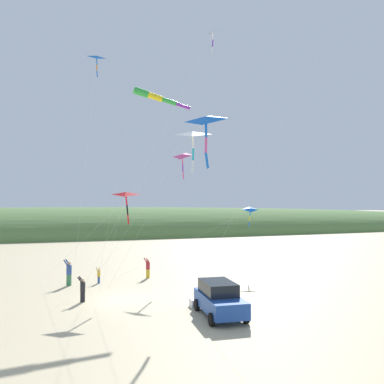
{
  "coord_description": "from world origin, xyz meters",
  "views": [
    {
      "loc": [
        -25.3,
        3.15,
        6.15
      ],
      "look_at": [
        1.04,
        -5.41,
        7.05
      ],
      "focal_mm": 35.78,
      "sensor_mm": 36.0,
      "label": 1
    }
  ],
  "objects_px": {
    "person_child_green_jacket": "(83,288)",
    "person_child_grey_jacket": "(99,275)",
    "kite_delta_red_high_left": "(182,156)",
    "kite_delta_orange_high_right": "(97,59)",
    "person_adult_flyer": "(69,271)",
    "kite_delta_small_distant": "(206,121)",
    "cooler_box": "(194,303)",
    "kite_delta_teal_far_right": "(193,135)",
    "kite_delta_purple_drifting": "(211,35)",
    "kite_windsock_black_fish_shape": "(154,97)",
    "parked_car": "(219,299)",
    "person_bystander_far": "(148,267)",
    "kite_delta_yellow_midlevel": "(250,210)",
    "kite_delta_magenta_far_left": "(126,195)"
  },
  "relations": [
    {
      "from": "kite_delta_orange_high_right",
      "to": "kite_windsock_black_fish_shape",
      "type": "xyz_separation_m",
      "value": [
        5.96,
        -5.49,
        -0.62
      ]
    },
    {
      "from": "cooler_box",
      "to": "kite_delta_red_high_left",
      "type": "height_order",
      "value": "kite_delta_red_high_left"
    },
    {
      "from": "person_bystander_far",
      "to": "kite_delta_yellow_midlevel",
      "type": "bearing_deg",
      "value": -94.15
    },
    {
      "from": "person_adult_flyer",
      "to": "person_child_green_jacket",
      "type": "bearing_deg",
      "value": -171.36
    },
    {
      "from": "person_child_green_jacket",
      "to": "kite_delta_yellow_midlevel",
      "type": "height_order",
      "value": "kite_delta_yellow_midlevel"
    },
    {
      "from": "kite_delta_purple_drifting",
      "to": "kite_windsock_black_fish_shape",
      "type": "relative_size",
      "value": 1.02
    },
    {
      "from": "kite_windsock_black_fish_shape",
      "to": "kite_delta_orange_high_right",
      "type": "bearing_deg",
      "value": 137.36
    },
    {
      "from": "person_adult_flyer",
      "to": "person_child_grey_jacket",
      "type": "xyz_separation_m",
      "value": [
        0.22,
        -2.23,
        -0.42
      ]
    },
    {
      "from": "person_bystander_far",
      "to": "kite_delta_small_distant",
      "type": "xyz_separation_m",
      "value": [
        -11.62,
        -0.91,
        9.94
      ]
    },
    {
      "from": "kite_delta_red_high_left",
      "to": "kite_delta_teal_far_right",
      "type": "relative_size",
      "value": 0.97
    },
    {
      "from": "kite_windsock_black_fish_shape",
      "to": "kite_delta_yellow_midlevel",
      "type": "xyz_separation_m",
      "value": [
        -2.62,
        -8.21,
        -10.25
      ]
    },
    {
      "from": "person_adult_flyer",
      "to": "person_bystander_far",
      "type": "bearing_deg",
      "value": -79.86
    },
    {
      "from": "kite_delta_magenta_far_left",
      "to": "kite_delta_purple_drifting",
      "type": "height_order",
      "value": "kite_delta_purple_drifting"
    },
    {
      "from": "kite_delta_magenta_far_left",
      "to": "kite_delta_yellow_midlevel",
      "type": "height_order",
      "value": "kite_delta_magenta_far_left"
    },
    {
      "from": "cooler_box",
      "to": "kite_delta_small_distant",
      "type": "relative_size",
      "value": 0.05
    },
    {
      "from": "cooler_box",
      "to": "kite_delta_teal_far_right",
      "type": "distance_m",
      "value": 11.08
    },
    {
      "from": "parked_car",
      "to": "kite_delta_small_distant",
      "type": "xyz_separation_m",
      "value": [
        0.31,
        0.69,
        9.91
      ]
    },
    {
      "from": "person_adult_flyer",
      "to": "kite_delta_purple_drifting",
      "type": "xyz_separation_m",
      "value": [
        -8.77,
        -8.19,
        15.54
      ]
    },
    {
      "from": "parked_car",
      "to": "person_adult_flyer",
      "type": "xyz_separation_m",
      "value": [
        10.81,
        7.89,
        0.13
      ]
    },
    {
      "from": "kite_delta_magenta_far_left",
      "to": "kite_delta_orange_high_right",
      "type": "distance_m",
      "value": 9.93
    },
    {
      "from": "person_adult_flyer",
      "to": "kite_delta_orange_high_right",
      "type": "distance_m",
      "value": 15.8
    },
    {
      "from": "person_adult_flyer",
      "to": "kite_delta_small_distant",
      "type": "height_order",
      "value": "kite_delta_small_distant"
    },
    {
      "from": "kite_delta_red_high_left",
      "to": "kite_delta_orange_high_right",
      "type": "relative_size",
      "value": 0.65
    },
    {
      "from": "person_child_green_jacket",
      "to": "kite_delta_yellow_midlevel",
      "type": "distance_m",
      "value": 16.43
    },
    {
      "from": "kite_delta_red_high_left",
      "to": "kite_delta_yellow_midlevel",
      "type": "distance_m",
      "value": 7.85
    },
    {
      "from": "kite_delta_purple_drifting",
      "to": "kite_delta_yellow_midlevel",
      "type": "relative_size",
      "value": 1.35
    },
    {
      "from": "kite_delta_orange_high_right",
      "to": "kite_delta_yellow_midlevel",
      "type": "xyz_separation_m",
      "value": [
        3.33,
        -13.69,
        -10.87
      ]
    },
    {
      "from": "cooler_box",
      "to": "person_bystander_far",
      "type": "height_order",
      "value": "person_bystander_far"
    },
    {
      "from": "kite_delta_red_high_left",
      "to": "cooler_box",
      "type": "bearing_deg",
      "value": 166.94
    },
    {
      "from": "parked_car",
      "to": "person_child_green_jacket",
      "type": "relative_size",
      "value": 2.75
    },
    {
      "from": "person_child_green_jacket",
      "to": "kite_delta_teal_far_right",
      "type": "distance_m",
      "value": 12.34
    },
    {
      "from": "parked_car",
      "to": "person_bystander_far",
      "type": "bearing_deg",
      "value": 7.62
    },
    {
      "from": "kite_delta_purple_drifting",
      "to": "kite_delta_orange_high_right",
      "type": "bearing_deg",
      "value": 47.65
    },
    {
      "from": "kite_delta_yellow_midlevel",
      "to": "kite_delta_red_high_left",
      "type": "bearing_deg",
      "value": 65.98
    },
    {
      "from": "cooler_box",
      "to": "kite_windsock_black_fish_shape",
      "type": "relative_size",
      "value": 0.04
    },
    {
      "from": "kite_delta_purple_drifting",
      "to": "kite_windsock_black_fish_shape",
      "type": "bearing_deg",
      "value": 4.74
    },
    {
      "from": "person_adult_flyer",
      "to": "person_bystander_far",
      "type": "distance_m",
      "value": 6.39
    },
    {
      "from": "parked_car",
      "to": "person_child_green_jacket",
      "type": "xyz_separation_m",
      "value": [
        5.45,
        7.07,
        -0.08
      ]
    },
    {
      "from": "kite_windsock_black_fish_shape",
      "to": "kite_delta_yellow_midlevel",
      "type": "relative_size",
      "value": 1.33
    },
    {
      "from": "person_child_green_jacket",
      "to": "kite_delta_orange_high_right",
      "type": "xyz_separation_m",
      "value": [
        2.49,
        -0.91,
        15.65
      ]
    },
    {
      "from": "kite_delta_purple_drifting",
      "to": "kite_delta_yellow_midlevel",
      "type": "bearing_deg",
      "value": -38.03
    },
    {
      "from": "cooler_box",
      "to": "kite_delta_purple_drifting",
      "type": "bearing_deg",
      "value": -103.91
    },
    {
      "from": "kite_delta_red_high_left",
      "to": "kite_delta_yellow_midlevel",
      "type": "relative_size",
      "value": 0.87
    },
    {
      "from": "kite_delta_red_high_left",
      "to": "kite_delta_teal_far_right",
      "type": "height_order",
      "value": "kite_delta_teal_far_right"
    },
    {
      "from": "kite_delta_magenta_far_left",
      "to": "kite_delta_orange_high_right",
      "type": "xyz_separation_m",
      "value": [
        0.72,
        2.04,
        9.69
      ]
    },
    {
      "from": "cooler_box",
      "to": "person_child_green_jacket",
      "type": "height_order",
      "value": "person_child_green_jacket"
    },
    {
      "from": "kite_delta_yellow_midlevel",
      "to": "cooler_box",
      "type": "bearing_deg",
      "value": 137.41
    },
    {
      "from": "parked_car",
      "to": "kite_delta_teal_far_right",
      "type": "bearing_deg",
      "value": -0.93
    },
    {
      "from": "person_child_grey_jacket",
      "to": "kite_delta_red_high_left",
      "type": "distance_m",
      "value": 12.77
    },
    {
      "from": "person_child_green_jacket",
      "to": "person_child_grey_jacket",
      "type": "relative_size",
      "value": 1.32
    }
  ]
}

